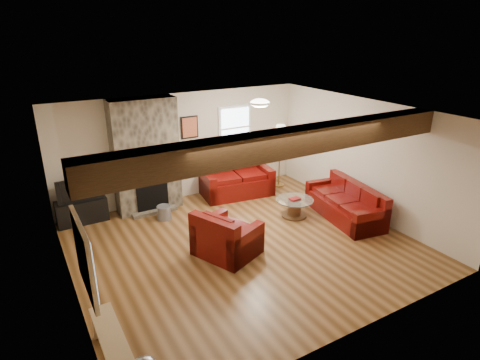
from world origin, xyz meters
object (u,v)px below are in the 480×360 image
at_px(loveseat, 236,177).
at_px(floor_lamp, 281,134).
at_px(sofa_three, 345,201).
at_px(tv_cabinet, 82,211).
at_px(coffee_table, 294,208).
at_px(armchair_red, 227,233).
at_px(television, 78,189).

distance_m(loveseat, floor_lamp, 1.55).
bearing_deg(floor_lamp, sofa_three, -86.81).
relative_size(sofa_three, loveseat, 1.16).
relative_size(sofa_three, floor_lamp, 1.21).
xyz_separation_m(sofa_three, loveseat, (-1.37, 2.30, 0.07)).
relative_size(tv_cabinet, floor_lamp, 0.63).
xyz_separation_m(coffee_table, tv_cabinet, (-4.04, 2.01, 0.05)).
bearing_deg(armchair_red, floor_lamp, -73.22).
relative_size(coffee_table, television, 0.93).
xyz_separation_m(tv_cabinet, floor_lamp, (4.80, -0.35, 1.12)).
bearing_deg(loveseat, sofa_three, -51.52).
bearing_deg(loveseat, tv_cabinet, -177.13).
bearing_deg(floor_lamp, television, 175.78).
bearing_deg(sofa_three, tv_cabinet, -108.58).
xyz_separation_m(sofa_three, television, (-4.93, 2.60, 0.38)).
relative_size(armchair_red, television, 1.17).
height_order(armchair_red, coffee_table, armchair_red).
bearing_deg(tv_cabinet, sofa_three, -27.77).
xyz_separation_m(sofa_three, coffee_table, (-0.89, 0.58, -0.18)).
height_order(tv_cabinet, television, television).
bearing_deg(television, floor_lamp, -4.22).
distance_m(coffee_table, tv_cabinet, 4.51).
xyz_separation_m(armchair_red, tv_cabinet, (-2.05, 2.63, -0.16)).
relative_size(loveseat, television, 1.91).
xyz_separation_m(coffee_table, television, (-4.04, 2.01, 0.56)).
xyz_separation_m(sofa_three, armchair_red, (-2.88, -0.04, 0.04)).
bearing_deg(loveseat, armchair_red, -115.32).
distance_m(loveseat, tv_cabinet, 3.58).
relative_size(loveseat, floor_lamp, 1.04).
bearing_deg(armchair_red, sofa_three, -112.02).
bearing_deg(coffee_table, tv_cabinet, 153.50).
bearing_deg(tv_cabinet, loveseat, -4.81).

